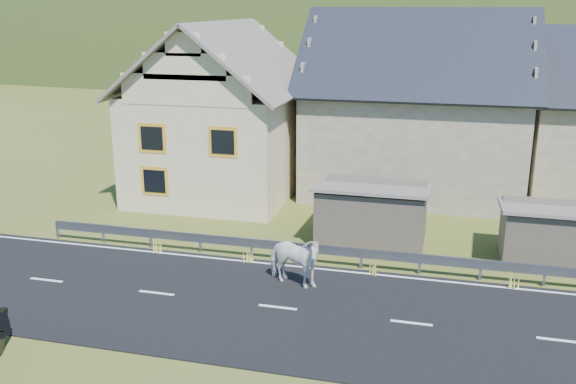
# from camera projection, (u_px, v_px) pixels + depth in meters

# --- Properties ---
(ground) EXTENTS (160.00, 160.00, 0.00)m
(ground) POSITION_uv_depth(u_px,v_px,m) (411.00, 324.00, 18.49)
(ground) COLOR #475118
(ground) RESTS_ON ground
(road) EXTENTS (60.00, 7.00, 0.04)m
(road) POSITION_uv_depth(u_px,v_px,m) (411.00, 324.00, 18.48)
(road) COLOR black
(road) RESTS_ON ground
(lane_markings) EXTENTS (60.00, 6.60, 0.01)m
(lane_markings) POSITION_uv_depth(u_px,v_px,m) (411.00, 323.00, 18.47)
(lane_markings) COLOR silver
(lane_markings) RESTS_ON road
(guardrail) EXTENTS (28.10, 0.09, 0.75)m
(guardrail) POSITION_uv_depth(u_px,v_px,m) (420.00, 259.00, 21.75)
(guardrail) COLOR #93969B
(guardrail) RESTS_ON ground
(shed_left) EXTENTS (4.30, 3.30, 2.40)m
(shed_left) POSITION_uv_depth(u_px,v_px,m) (372.00, 214.00, 24.70)
(shed_left) COLOR brown
(shed_left) RESTS_ON ground
(shed_right) EXTENTS (3.80, 2.90, 2.20)m
(shed_right) POSITION_uv_depth(u_px,v_px,m) (554.00, 236.00, 22.70)
(shed_right) COLOR brown
(shed_right) RESTS_ON ground
(house_cream) EXTENTS (7.80, 9.80, 8.30)m
(house_cream) POSITION_uv_depth(u_px,v_px,m) (223.00, 102.00, 30.81)
(house_cream) COLOR beige
(house_cream) RESTS_ON ground
(house_stone_a) EXTENTS (10.80, 9.80, 8.90)m
(house_stone_a) POSITION_uv_depth(u_px,v_px,m) (417.00, 95.00, 31.36)
(house_stone_a) COLOR tan
(house_stone_a) RESTS_ON ground
(mountain) EXTENTS (440.00, 280.00, 260.00)m
(mountain) POSITION_uv_depth(u_px,v_px,m) (468.00, 106.00, 190.17)
(mountain) COLOR #263D17
(mountain) RESTS_ON ground
(conifer_patch) EXTENTS (76.00, 50.00, 28.00)m
(conifer_patch) POSITION_uv_depth(u_px,v_px,m) (181.00, 19.00, 132.21)
(conifer_patch) COLOR black
(conifer_patch) RESTS_ON ground
(horse) EXTENTS (1.57, 2.31, 1.78)m
(horse) POSITION_uv_depth(u_px,v_px,m) (294.00, 260.00, 20.72)
(horse) COLOR white
(horse) RESTS_ON road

